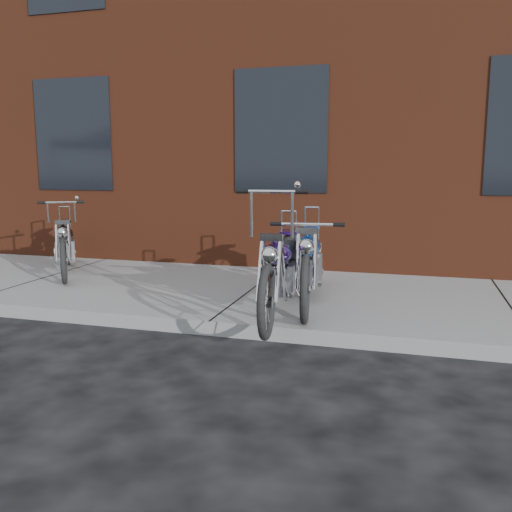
% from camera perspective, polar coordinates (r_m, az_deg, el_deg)
% --- Properties ---
extents(ground, '(120.00, 120.00, 0.00)m').
position_cam_1_polar(ground, '(5.51, -4.96, -8.38)').
color(ground, black).
rests_on(ground, ground).
extents(sidewalk, '(22.00, 3.00, 0.15)m').
position_cam_1_polar(sidewalk, '(6.86, -0.47, -4.15)').
color(sidewalk, gray).
rests_on(sidewalk, ground).
extents(building_brick, '(22.00, 10.00, 8.00)m').
position_cam_1_polar(building_brick, '(13.24, 8.04, 19.35)').
color(building_brick, '#622916').
rests_on(building_brick, ground).
extents(chopper_purple, '(0.58, 2.36, 1.33)m').
position_cam_1_polar(chopper_purple, '(5.65, 2.60, -1.87)').
color(chopper_purple, black).
rests_on(chopper_purple, sidewalk).
extents(chopper_blue, '(0.62, 2.37, 1.03)m').
position_cam_1_polar(chopper_blue, '(6.17, 5.60, -0.94)').
color(chopper_blue, black).
rests_on(chopper_blue, sidewalk).
extents(chopper_third, '(1.27, 1.82, 1.08)m').
position_cam_1_polar(chopper_third, '(8.32, -19.45, 0.91)').
color(chopper_third, black).
rests_on(chopper_third, sidewalk).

